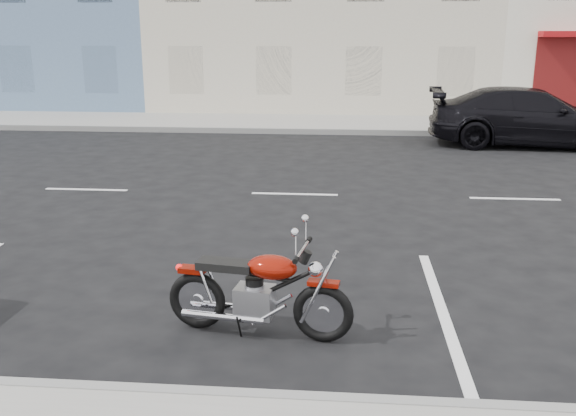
% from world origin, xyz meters
% --- Properties ---
extents(ground, '(120.00, 120.00, 0.00)m').
position_xyz_m(ground, '(0.00, 0.00, 0.00)').
color(ground, black).
rests_on(ground, ground).
extents(sidewalk_far, '(80.00, 3.40, 0.15)m').
position_xyz_m(sidewalk_far, '(-5.00, 8.70, 0.07)').
color(sidewalk_far, gray).
rests_on(sidewalk_far, ground).
extents(curb_far, '(80.00, 0.12, 0.16)m').
position_xyz_m(curb_far, '(-5.00, 7.00, 0.08)').
color(curb_far, gray).
rests_on(curb_far, ground).
extents(motorcycle, '(1.90, 0.65, 0.96)m').
position_xyz_m(motorcycle, '(-1.26, -5.77, 0.44)').
color(motorcycle, black).
rests_on(motorcycle, ground).
extents(car_far, '(5.32, 2.49, 1.50)m').
position_xyz_m(car_far, '(3.72, 5.63, 0.75)').
color(car_far, black).
rests_on(car_far, ground).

